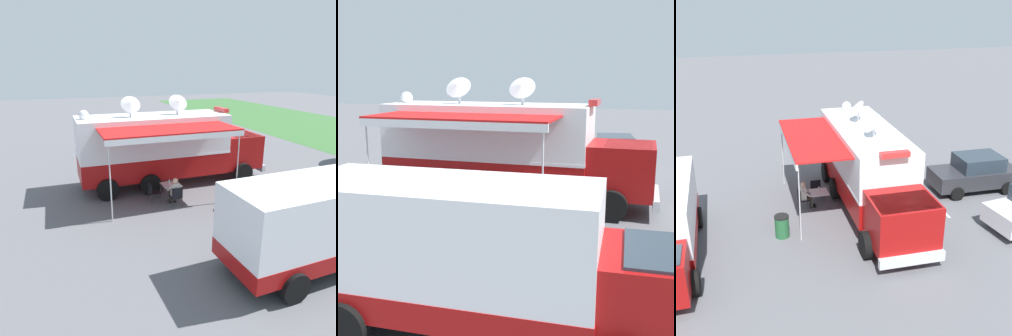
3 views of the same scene
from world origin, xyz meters
The scene contains 12 objects.
ground_plane centered at (0.00, 0.00, 0.00)m, with size 100.00×100.00×0.00m, color #5B5B60.
lot_stripe centered at (-3.11, 0.14, 0.00)m, with size 0.12×4.80×0.01m, color silver.
command_truck centered at (0.03, 0.75, 1.95)m, with size 4.88×9.50×4.53m.
folding_table centered at (2.12, 0.15, 0.67)m, with size 0.80×0.80×0.73m.
water_bottle centered at (2.11, 0.08, 0.83)m, with size 0.07×0.07×0.22m.
folding_chair_at_table centered at (2.92, 0.10, 0.51)m, with size 0.48×0.48×0.87m.
folding_chair_beside_table centered at (2.11, -0.70, 0.51)m, with size 0.48×0.48×0.87m.
seated_responder centered at (2.73, 0.10, 0.65)m, with size 0.66×0.55×1.25m.
trash_bin centered at (4.02, 2.29, 0.46)m, with size 0.57×0.57×0.91m.
support_truck centered at (8.23, 2.70, 1.39)m, with size 2.56×6.88×2.70m.
car_behind_truck centered at (-5.55, 0.16, 0.88)m, with size 4.22×2.05×1.76m.
car_far_corner centered at (-6.20, 4.03, 0.88)m, with size 4.41×2.46×1.76m.
Camera 2 is at (14.96, 5.32, 4.44)m, focal length 47.96 mm.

